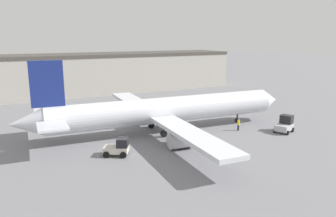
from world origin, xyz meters
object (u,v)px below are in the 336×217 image
(baggage_tug, at_px, (285,125))
(belt_loader_truck, at_px, (183,136))
(ground_crew_worker, at_px, (238,124))
(pushback_tug, at_px, (118,147))
(airplane, at_px, (162,111))

(baggage_tug, relative_size, belt_loader_truck, 1.23)
(ground_crew_worker, distance_m, baggage_tug, 6.53)
(ground_crew_worker, bearing_deg, belt_loader_truck, 142.72)
(pushback_tug, bearing_deg, ground_crew_worker, 35.93)
(airplane, distance_m, pushback_tug, 10.83)
(baggage_tug, bearing_deg, pushback_tug, 153.12)
(baggage_tug, height_order, pushback_tug, baggage_tug)
(ground_crew_worker, relative_size, baggage_tug, 0.51)
(airplane, height_order, baggage_tug, airplane)
(baggage_tug, bearing_deg, airplane, 130.34)
(belt_loader_truck, distance_m, pushback_tug, 8.43)
(ground_crew_worker, distance_m, pushback_tug, 18.93)
(airplane, xyz_separation_m, pushback_tug, (-8.72, -6.06, -2.13))
(airplane, xyz_separation_m, ground_crew_worker, (10.15, -4.53, -2.18))
(belt_loader_truck, bearing_deg, airplane, 86.09)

